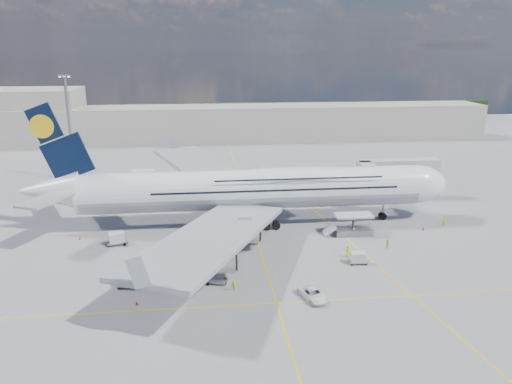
{
  "coord_description": "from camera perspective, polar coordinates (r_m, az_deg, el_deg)",
  "views": [
    {
      "loc": [
        -8.99,
        -76.96,
        31.98
      ],
      "look_at": [
        0.42,
        8.0,
        6.78
      ],
      "focal_mm": 35.0,
      "sensor_mm": 36.0,
      "label": 1
    }
  ],
  "objects": [
    {
      "name": "dolly_row_a",
      "position": [
        71.89,
        -14.46,
        -9.61
      ],
      "size": [
        3.38,
        2.2,
        1.98
      ],
      "rotation": [
        0.0,
        0.0,
        0.18
      ],
      "color": "gray",
      "rests_on": "ground"
    },
    {
      "name": "crew_nose",
      "position": [
        97.36,
        20.68,
        -3.24
      ],
      "size": [
        0.78,
        0.56,
        1.99
      ],
      "primitive_type": "imported",
      "rotation": [
        0.0,
        0.0,
        0.13
      ],
      "color": "#A3DE17",
      "rests_on": "ground"
    },
    {
      "name": "baggage_tug",
      "position": [
        76.91,
        -8.29,
        -7.71
      ],
      "size": [
        2.93,
        1.75,
        1.72
      ],
      "rotation": [
        0.0,
        0.0,
        -0.18
      ],
      "color": "silver",
      "rests_on": "ground"
    },
    {
      "name": "crew_wing",
      "position": [
        75.32,
        -14.05,
        -8.48
      ],
      "size": [
        0.52,
        1.08,
        1.8
      ],
      "primitive_type": "imported",
      "rotation": [
        0.0,
        0.0,
        1.49
      ],
      "color": "#CBDF17",
      "rests_on": "ground"
    },
    {
      "name": "cone_tail",
      "position": [
        90.95,
        -19.5,
        -4.95
      ],
      "size": [
        0.48,
        0.48,
        0.62
      ],
      "color": "#FE3D0D",
      "rests_on": "ground"
    },
    {
      "name": "ground",
      "position": [
        83.82,
        0.32,
        -6.0
      ],
      "size": [
        300.0,
        300.0,
        0.0
      ],
      "primitive_type": "plane",
      "color": "gray",
      "rests_on": "ground"
    },
    {
      "name": "service_van",
      "position": [
        66.93,
        6.56,
        -11.55
      ],
      "size": [
        3.79,
        5.55,
        1.41
      ],
      "primitive_type": "imported",
      "rotation": [
        0.0,
        0.0,
        0.31
      ],
      "color": "white",
      "rests_on": "ground"
    },
    {
      "name": "jet_bridge",
      "position": [
        108.26,
        14.89,
        2.44
      ],
      "size": [
        18.8,
        12.1,
        8.5
      ],
      "color": "#B7B7BC",
      "rests_on": "ground"
    },
    {
      "name": "taxi_line_main",
      "position": [
        83.82,
        0.32,
        -6.0
      ],
      "size": [
        0.25,
        220.0,
        0.01
      ],
      "primitive_type": "cube",
      "color": "yellow",
      "rests_on": "ground"
    },
    {
      "name": "taxi_line_diag",
      "position": [
        95.46,
        8.01,
        -3.31
      ],
      "size": [
        14.16,
        99.06,
        0.01
      ],
      "primitive_type": "cube",
      "rotation": [
        0.0,
        0.0,
        0.14
      ],
      "color": "yellow",
      "rests_on": "ground"
    },
    {
      "name": "dolly_row_c",
      "position": [
        74.07,
        -9.19,
        -9.09
      ],
      "size": [
        3.29,
        2.31,
        0.44
      ],
      "rotation": [
        0.0,
        0.0,
        0.26
      ],
      "color": "gray",
      "rests_on": "ground"
    },
    {
      "name": "tree_line",
      "position": [
        224.17,
        6.44,
        9.15
      ],
      "size": [
        160.0,
        6.0,
        8.0
      ],
      "primitive_type": "cube",
      "color": "#193814",
      "rests_on": "ground"
    },
    {
      "name": "taxi_line_cross",
      "position": [
        65.93,
        2.37,
        -12.6
      ],
      "size": [
        120.0,
        0.25,
        0.01
      ],
      "primitive_type": "cube",
      "color": "yellow",
      "rests_on": "ground"
    },
    {
      "name": "cone_wing_left_outer",
      "position": [
        109.79,
        -9.68,
        -0.59
      ],
      "size": [
        0.48,
        0.48,
        0.61
      ],
      "color": "#FE3D0D",
      "rests_on": "ground"
    },
    {
      "name": "light_mast",
      "position": [
        127.23,
        -20.5,
        6.91
      ],
      "size": [
        3.0,
        0.7,
        25.5
      ],
      "color": "gray",
      "rests_on": "ground"
    },
    {
      "name": "cone_wing_right_outer",
      "position": [
        67.25,
        -13.49,
        -12.22
      ],
      "size": [
        0.42,
        0.42,
        0.53
      ],
      "color": "#FE3D0D",
      "rests_on": "ground"
    },
    {
      "name": "cone_wing_right_inner",
      "position": [
        76.65,
        -3.44,
        -8.07
      ],
      "size": [
        0.38,
        0.38,
        0.49
      ],
      "color": "#FE3D0D",
      "rests_on": "ground"
    },
    {
      "name": "dolly_row_b",
      "position": [
        71.0,
        -4.57,
        -10.1
      ],
      "size": [
        3.36,
        2.55,
        0.44
      ],
      "rotation": [
        0.0,
        0.0,
        -0.36
      ],
      "color": "gray",
      "rests_on": "ground"
    },
    {
      "name": "cargo_loader",
      "position": [
        89.37,
        10.9,
        -4.0
      ],
      "size": [
        8.53,
        3.2,
        3.67
      ],
      "color": "silver",
      "rests_on": "ground"
    },
    {
      "name": "hangar",
      "position": [
        188.59,
        -25.39,
        7.86
      ],
      "size": [
        40.0,
        22.0,
        18.0
      ],
      "primitive_type": "cube",
      "color": "#B2AD9E",
      "rests_on": "ground"
    },
    {
      "name": "catering_truck_inner",
      "position": [
        110.03,
        -8.73,
        0.38
      ],
      "size": [
        7.16,
        3.51,
        4.1
      ],
      "rotation": [
        0.0,
        0.0,
        -0.16
      ],
      "color": "gray",
      "rests_on": "ground"
    },
    {
      "name": "airliner",
      "position": [
        90.98,
        -0.24,
        0.4
      ],
      "size": [
        77.26,
        79.15,
        23.71
      ],
      "color": "white",
      "rests_on": "ground"
    },
    {
      "name": "catering_truck_outer",
      "position": [
        118.63,
        -12.36,
        1.39
      ],
      "size": [
        7.28,
        3.11,
        4.27
      ],
      "rotation": [
        0.0,
        0.0,
        0.08
      ],
      "color": "gray",
      "rests_on": "ground"
    },
    {
      "name": "crew_van",
      "position": [
        79.94,
        10.46,
        -6.67
      ],
      "size": [
        1.15,
        1.13,
        2.0
      ],
      "primitive_type": "imported",
      "rotation": [
        0.0,
        0.0,
        2.41
      ],
      "color": "#CFFD1A",
      "rests_on": "ground"
    },
    {
      "name": "dolly_back",
      "position": [
        86.51,
        -15.64,
        -5.11
      ],
      "size": [
        3.69,
        2.65,
        2.11
      ],
      "rotation": [
        0.0,
        0.0,
        0.29
      ],
      "color": "gray",
      "rests_on": "ground"
    },
    {
      "name": "cone_wing_left_inner",
      "position": [
        112.6,
        -3.16,
        0.05
      ],
      "size": [
        0.46,
        0.46,
        0.58
      ],
      "color": "#FE3D0D",
      "rests_on": "ground"
    },
    {
      "name": "crew_tug",
      "position": [
        68.44,
        -2.57,
        -10.67
      ],
      "size": [
        1.21,
        0.93,
        1.65
      ],
      "primitive_type": "imported",
      "rotation": [
        0.0,
        0.0,
        -0.34
      ],
      "color": "#8DDD17",
      "rests_on": "ground"
    },
    {
      "name": "terminal",
      "position": [
        174.14,
        -3.32,
        7.82
      ],
      "size": [
        180.0,
        16.0,
        12.0
      ],
      "primitive_type": "cube",
      "color": "#B2AD9E",
      "rests_on": "ground"
    },
    {
      "name": "cone_nose",
      "position": [
        94.84,
        18.59,
        -3.98
      ],
      "size": [
        0.51,
        0.51,
        0.64
      ],
      "color": "#FE3D0D",
      "rests_on": "ground"
    },
    {
      "name": "dolly_nose_near",
      "position": [
        83.77,
        -0.73,
        -5.31
      ],
      "size": [
        3.16,
        2.4,
        1.78
      ],
      "rotation": [
        0.0,
        0.0,
        -0.36
      ],
      "color": "gray",
      "rests_on": "ground"
    },
    {
      "name": "crew_loader",
      "position": [
        84.01,
        14.83,
        -5.84
      ],
      "size": [
        1.15,
        1.07,
        1.88
      ],
      "primitive_type": "imported",
      "rotation": [
        0.0,
        0.0,
        -0.52
      ],
      "color": "#CDEB18",
      "rests_on": "ground"
    },
    {
      "name": "dolly_nose_far",
      "position": [
        77.93,
        11.57,
        -7.38
      ],
      "size": [
        2.95,
        1.72,
        1.8
      ],
      "rotation": [
        0.0,
        0.0,
        -0.07
      ],
      "color": "gray",
      "rests_on": "ground"
    }
  ]
}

